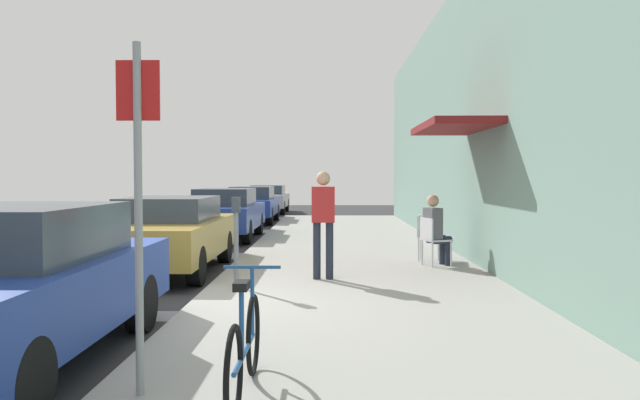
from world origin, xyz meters
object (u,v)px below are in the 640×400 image
Objects in this scene: cafe_chair_1 at (425,234)px; bicycle_0 at (245,348)px; parked_car_3 at (252,204)px; parking_meter at (236,235)px; parked_car_0 at (10,285)px; street_sign at (138,190)px; parked_car_4 at (268,198)px; parked_car_2 at (225,213)px; pedestrian_standing at (323,216)px; seated_patron_0 at (436,227)px; parked_car_1 at (169,233)px; cafe_chair_0 at (433,238)px.

bicycle_0 is at bearing -108.03° from cafe_chair_1.
parking_meter is at bearing -83.91° from parked_car_3.
parked_car_0 is 2.57× the size of bicycle_0.
parking_meter is at bearing 89.36° from street_sign.
street_sign is (1.50, -25.23, 0.94)m from parked_car_4.
parked_car_2 is 3.33× the size of parking_meter.
bicycle_0 is 5.37m from pedestrian_standing.
parking_meter reaches higher than seated_patron_0.
street_sign is 1.53× the size of pedestrian_standing.
seated_patron_0 is at bearing 69.56° from bicycle_0.
street_sign is at bearing -34.75° from parked_car_0.
pedestrian_standing is (2.81, -19.97, 0.42)m from parked_car_4.
parking_meter is (1.55, -14.53, 0.18)m from parked_car_3.
parked_car_1 reaches higher than cafe_chair_1.
parked_car_3 is at bearing 94.51° from street_sign.
parked_car_2 is at bearing 132.58° from cafe_chair_1.
street_sign reaches higher than parked_car_4.
parked_car_4 is at bearing 90.00° from parked_car_3.
parked_car_1 is 7.12m from bicycle_0.
parking_meter is 4.03m from seated_patron_0.
parking_meter reaches higher than parked_car_3.
parked_car_3 is at bearing 101.54° from pedestrian_standing.
cafe_chair_0 is (3.29, 6.80, -1.02)m from street_sign.
parked_car_3 is at bearing 90.00° from parked_car_2.
parked_car_0 reaches higher than cafe_chair_1.
parked_car_4 is 5.06× the size of cafe_chair_0.
parked_car_3 is 14.06m from pedestrian_standing.
parked_car_0 is 7.54m from seated_patron_0.
cafe_chair_0 is (4.79, 0.11, -0.10)m from parked_car_1.
cafe_chair_0 is at bearing 37.96° from pedestrian_standing.
parked_car_1 is 5.06× the size of cafe_chair_1.
street_sign is (1.50, -12.84, 0.91)m from parked_car_2.
street_sign is 1.52× the size of bicycle_0.
seated_patron_0 is (4.84, -6.02, 0.09)m from parked_car_2.
parking_meter reaches higher than parked_car_4.
pedestrian_standing is (-1.97, -1.54, 0.50)m from cafe_chair_0.
parked_car_2 is 2.57× the size of bicycle_0.
parked_car_2 reaches higher than cafe_chair_0.
seated_patron_0 reaches higher than bicycle_0.
parked_car_1 reaches higher than parked_car_3.
parked_car_2 is 13.09m from bicycle_0.
parked_car_3 is 2.59× the size of pedestrian_standing.
parked_car_1 is 1.00× the size of parked_car_3.
cafe_chair_0 is at bearing 50.30° from parked_car_0.
parked_car_2 reaches higher than bicycle_0.
parked_car_3 is 19.21m from bicycle_0.
parked_car_2 is at bearing 110.36° from pedestrian_standing.
pedestrian_standing is at bearing -142.04° from cafe_chair_0.
street_sign is at bearing -77.38° from parked_car_1.
parked_car_4 is 1.69× the size of street_sign.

